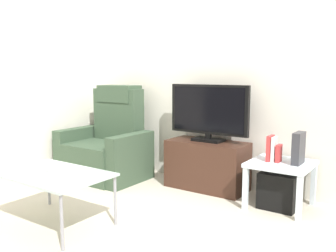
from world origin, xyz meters
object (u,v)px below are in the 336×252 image
book_middle (274,149)px  coffee_table (53,176)px  game_console (298,148)px  tv_stand (207,165)px  book_leftmost (270,148)px  cell_phone (39,173)px  subwoofer_box (280,190)px  recliner_armchair (108,146)px  television (209,112)px  book_rightmost (279,153)px  side_table (281,169)px

book_middle → coffee_table: (-1.33, -1.41, -0.14)m
game_console → book_middle: bearing=-171.8°
tv_stand → book_leftmost: (0.72, -0.13, 0.29)m
tv_stand → cell_phone: (-0.65, -1.62, 0.18)m
tv_stand → book_middle: size_ratio=3.73×
subwoofer_box → game_console: 0.43m
book_leftmost → book_middle: bearing=0.0°
recliner_armchair → cell_phone: size_ratio=7.20×
tv_stand → television: (0.00, 0.02, 0.57)m
tv_stand → recliner_armchair: 1.23m
book_rightmost → game_console: bearing=10.3°
television → side_table: 0.95m
book_rightmost → recliner_armchair: bearing=-176.4°
tv_stand → book_leftmost: book_leftmost is taller
book_rightmost → cell_phone: (-1.45, -1.49, -0.07)m
television → subwoofer_box: (0.82, -0.13, -0.66)m
subwoofer_box → game_console: size_ratio=1.16×
book_middle → subwoofer_box: bearing=17.9°
game_console → coffee_table: bearing=-136.7°
book_rightmost → book_leftmost: bearing=180.0°
game_console → cell_phone: bearing=-136.7°
side_table → book_rightmost: size_ratio=3.37×
subwoofer_box → book_rightmost: bearing=-134.2°
television → recliner_armchair: 1.31m
game_console → cell_phone: 2.22m
side_table → cell_phone: (-1.47, -1.51, 0.07)m
recliner_armchair → television: bearing=22.5°
book_rightmost → book_middle: bearing=180.0°
side_table → subwoofer_box: 0.20m
recliner_armchair → cell_phone: 1.47m
book_leftmost → book_middle: (0.04, 0.00, -0.00)m
tv_stand → coffee_table: 1.65m
television → recliner_armchair: television is taller
book_middle → cell_phone: bearing=-133.4°
tv_stand → game_console: bearing=-5.8°
tv_stand → cell_phone: tv_stand is taller
tv_stand → subwoofer_box: tv_stand is taller
book_leftmost → book_rightmost: size_ratio=1.48×
tv_stand → recliner_armchair: recliner_armchair is taller
recliner_armchair → book_leftmost: (1.92, 0.13, 0.17)m
cell_phone → book_rightmost: bearing=27.8°
coffee_table → tv_stand: bearing=69.9°
side_table → subwoofer_box: side_table is taller
tv_stand → coffee_table: bearing=-110.1°
book_leftmost → book_rightmost: 0.09m
side_table → subwoofer_box: bearing=90.0°
cell_phone → book_leftmost: bearing=29.5°
tv_stand → television: bearing=90.0°
game_console → book_rightmost: bearing=-169.7°
tv_stand → recliner_armchair: size_ratio=0.79×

